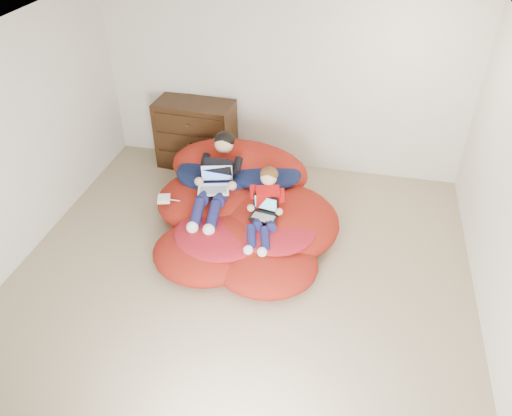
{
  "coord_description": "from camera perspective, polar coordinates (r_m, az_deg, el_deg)",
  "views": [
    {
      "loc": [
        1.04,
        -3.87,
        3.86
      ],
      "look_at": [
        0.1,
        0.36,
        0.7
      ],
      "focal_mm": 35.0,
      "sensor_mm": 36.0,
      "label": 1
    }
  ],
  "objects": [
    {
      "name": "beanbag_pile",
      "position": [
        6.07,
        -1.58,
        -0.32
      ],
      "size": [
        2.32,
        2.36,
        0.88
      ],
      "color": "#A51E12",
      "rests_on": "ground"
    },
    {
      "name": "power_adapter",
      "position": [
        6.09,
        -10.47,
        1.04
      ],
      "size": [
        0.18,
        0.18,
        0.05
      ],
      "primitive_type": "cube",
      "rotation": [
        0.0,
        0.0,
        0.28
      ],
      "color": "white",
      "rests_on": "beanbag_pile"
    },
    {
      "name": "older_boy",
      "position": [
        5.98,
        -4.42,
        3.82
      ],
      "size": [
        0.36,
        1.26,
        0.71
      ],
      "color": "black",
      "rests_on": "beanbag_pile"
    },
    {
      "name": "younger_boy",
      "position": [
        5.56,
        1.06,
        0.42
      ],
      "size": [
        0.35,
        0.87,
        0.66
      ],
      "color": "#B1100F",
      "rests_on": "beanbag_pile"
    },
    {
      "name": "room_shell",
      "position": [
        5.41,
        -1.87,
        -6.18
      ],
      "size": [
        5.1,
        5.1,
        2.77
      ],
      "color": "tan",
      "rests_on": "ground"
    },
    {
      "name": "cream_pillow",
      "position": [
        6.66,
        -3.55,
        6.88
      ],
      "size": [
        0.47,
        0.3,
        0.3
      ],
      "primitive_type": "ellipsoid",
      "color": "silver",
      "rests_on": "beanbag_pile"
    },
    {
      "name": "laptop_black",
      "position": [
        5.57,
        0.98,
        -0.33
      ],
      "size": [
        0.32,
        0.28,
        0.22
      ],
      "color": "black",
      "rests_on": "younger_boy"
    },
    {
      "name": "dresser",
      "position": [
        7.31,
        -6.89,
        8.33
      ],
      "size": [
        1.12,
        0.64,
        0.98
      ],
      "color": "#311D0D",
      "rests_on": "ground"
    },
    {
      "name": "laptop_white",
      "position": [
        5.91,
        -4.71,
        2.96
      ],
      "size": [
        0.42,
        0.43,
        0.26
      ],
      "color": "white",
      "rests_on": "older_boy"
    }
  ]
}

